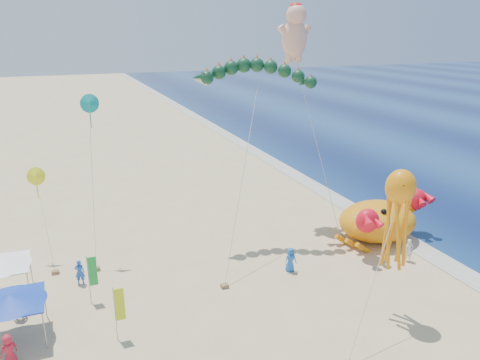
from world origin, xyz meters
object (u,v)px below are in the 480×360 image
(crab_inflatable, at_px, (379,220))
(canopy_blue, at_px, (10,299))
(cherub_kite, at_px, (295,32))
(dragon_kite, at_px, (257,77))
(canopy_white, at_px, (0,262))
(octopus_kite, at_px, (398,212))

(crab_inflatable, xyz_separation_m, canopy_blue, (-26.24, -3.30, 0.79))
(cherub_kite, distance_m, canopy_blue, 27.98)
(cherub_kite, relative_size, canopy_blue, 4.98)
(crab_inflatable, distance_m, dragon_kite, 14.78)
(crab_inflatable, bearing_deg, canopy_white, 176.90)
(canopy_blue, bearing_deg, dragon_kite, 23.66)
(canopy_blue, bearing_deg, canopy_white, 100.20)
(canopy_blue, bearing_deg, crab_inflatable, 7.16)
(cherub_kite, distance_m, canopy_white, 27.25)
(octopus_kite, xyz_separation_m, canopy_blue, (-20.37, 5.40, -4.00))
(canopy_blue, bearing_deg, cherub_kite, 25.76)
(cherub_kite, relative_size, octopus_kite, 2.04)
(octopus_kite, bearing_deg, cherub_kite, 83.80)
(dragon_kite, bearing_deg, octopus_kite, -77.28)
(crab_inflatable, height_order, octopus_kite, octopus_kite)
(crab_inflatable, relative_size, dragon_kite, 0.62)
(octopus_kite, distance_m, canopy_white, 23.86)
(dragon_kite, xyz_separation_m, canopy_blue, (-17.42, -7.63, -10.25))
(canopy_blue, distance_m, canopy_white, 4.84)
(dragon_kite, distance_m, octopus_kite, 14.75)
(octopus_kite, bearing_deg, crab_inflatable, 55.95)
(dragon_kite, distance_m, canopy_white, 21.15)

